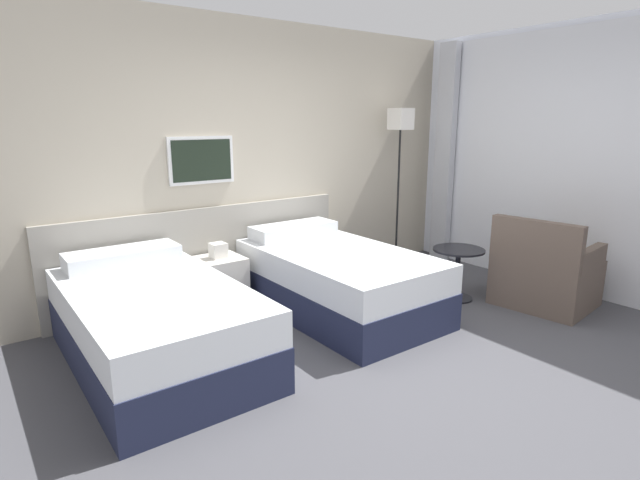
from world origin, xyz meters
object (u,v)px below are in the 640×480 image
object	(u,v)px
bed_near_door	(156,323)
nightstand	(220,282)
bed_near_window	(337,280)
armchair	(545,276)
side_table	(458,263)
floor_lamp	(400,137)

from	to	relation	value
bed_near_door	nightstand	size ratio (longest dim) A/B	3.05
bed_near_window	armchair	distance (m)	2.00
bed_near_window	side_table	size ratio (longest dim) A/B	3.76
bed_near_door	floor_lamp	distance (m)	3.47
bed_near_window	floor_lamp	bearing A→B (deg)	24.99
nightstand	armchair	xyz separation A→B (m)	(2.53, -1.80, 0.03)
bed_near_door	nightstand	xyz separation A→B (m)	(0.85, 0.71, -0.04)
floor_lamp	armchair	xyz separation A→B (m)	(0.22, -1.77, -1.26)
side_table	bed_near_window	bearing A→B (deg)	157.68
bed_near_window	side_table	distance (m)	1.25
bed_near_door	side_table	xyz separation A→B (m)	(2.85, -0.47, 0.07)
floor_lamp	armchair	distance (m)	2.18
bed_near_door	armchair	world-z (taller)	armchair
bed_near_window	bed_near_door	bearing A→B (deg)	180.00
nightstand	side_table	world-z (taller)	nightstand
nightstand	side_table	size ratio (longest dim) A/B	1.23
bed_near_door	bed_near_window	world-z (taller)	same
floor_lamp	side_table	xyz separation A→B (m)	(-0.31, -1.15, -1.19)
nightstand	armchair	world-z (taller)	armchair
nightstand	floor_lamp	distance (m)	2.65
bed_near_window	nightstand	world-z (taller)	bed_near_window
floor_lamp	side_table	distance (m)	1.68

